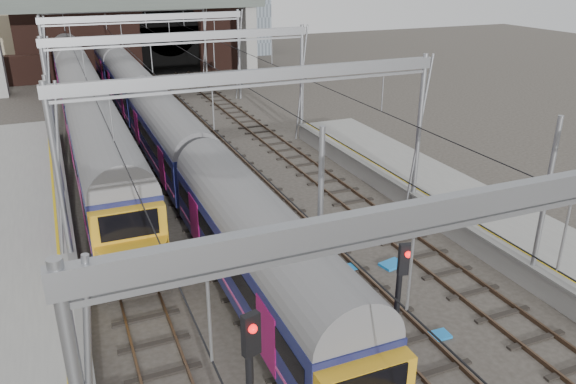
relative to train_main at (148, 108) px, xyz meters
name	(u,v)px	position (x,y,z in m)	size (l,w,h in m)	color
ground	(343,340)	(2.00, -25.62, -2.39)	(160.00, 160.00, 0.00)	#38332D
platform_left	(15,358)	(-8.18, -23.12, -1.84)	(4.32, 55.00, 1.12)	gray
tracks	(219,188)	(2.00, -10.62, -2.37)	(14.40, 80.00, 0.22)	#4C3828
overhead_line	(185,54)	(2.00, -4.14, 4.18)	(16.80, 80.00, 8.00)	gray
retaining_wall	(136,35)	(3.40, 26.31, 1.94)	(28.00, 2.75, 9.00)	black
overbridge	(128,12)	(2.00, 20.38, 4.88)	(28.00, 3.00, 9.25)	gray
train_main	(148,108)	(0.00, 0.00, 0.00)	(2.64, 61.08, 4.60)	black
train_second	(81,94)	(-4.00, 5.69, 0.17)	(2.93, 50.74, 4.99)	black
signal_near_centre	(399,301)	(2.17, -28.33, 0.75)	(0.39, 0.47, 4.99)	black
equip_cover_a	(439,335)	(5.10, -26.73, -2.35)	(0.76, 0.54, 0.09)	blue
equip_cover_b	(348,269)	(4.37, -21.53, -2.34)	(0.86, 0.61, 0.10)	blue
equip_cover_c	(392,264)	(6.26, -21.95, -2.33)	(0.97, 0.68, 0.11)	blue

